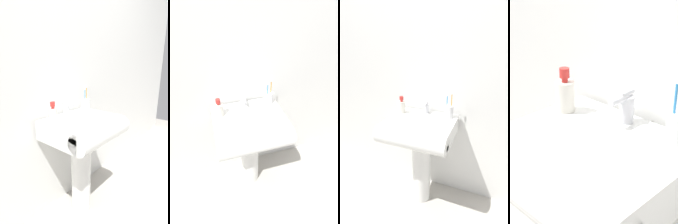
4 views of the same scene
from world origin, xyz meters
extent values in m
plane|color=#ADA89E|center=(0.00, 0.00, 0.00)|extent=(6.00, 6.00, 0.00)
cube|color=silver|center=(0.00, 0.24, 1.20)|extent=(5.00, 0.05, 2.40)
cylinder|color=white|center=(0.00, 0.00, 0.33)|extent=(0.16, 0.16, 0.66)
cube|color=white|center=(0.00, 0.00, 0.73)|extent=(0.53, 0.39, 0.14)
cylinder|color=white|center=(0.00, -0.20, 0.73)|extent=(0.53, 0.14, 0.14)
cylinder|color=silver|center=(-0.01, 0.14, 0.85)|extent=(0.05, 0.05, 0.08)
cylinder|color=silver|center=(-0.01, 0.11, 0.89)|extent=(0.02, 0.07, 0.02)
cube|color=silver|center=(-0.01, 0.14, 0.90)|extent=(0.01, 0.06, 0.01)
cylinder|color=white|center=(0.19, 0.11, 0.85)|extent=(0.07, 0.07, 0.10)
cylinder|color=#338CD8|center=(0.18, 0.11, 0.90)|extent=(0.01, 0.01, 0.17)
cube|color=white|center=(0.18, 0.11, 0.99)|extent=(0.01, 0.01, 0.02)
cylinder|color=orange|center=(0.21, 0.12, 0.91)|extent=(0.01, 0.01, 0.18)
cube|color=white|center=(0.21, 0.12, 1.01)|extent=(0.01, 0.01, 0.02)
cylinder|color=silver|center=(-0.20, 0.07, 0.85)|extent=(0.06, 0.06, 0.10)
cylinder|color=red|center=(-0.20, 0.07, 0.91)|extent=(0.02, 0.02, 0.01)
cylinder|color=red|center=(-0.20, 0.07, 0.93)|extent=(0.03, 0.03, 0.03)
camera|label=1|loc=(-0.93, -0.81, 1.19)|focal=28.00mm
camera|label=2|loc=(-0.24, -0.95, 1.64)|focal=28.00mm
camera|label=3|loc=(0.48, -1.15, 1.37)|focal=28.00mm
camera|label=4|loc=(0.58, -0.60, 1.27)|focal=55.00mm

